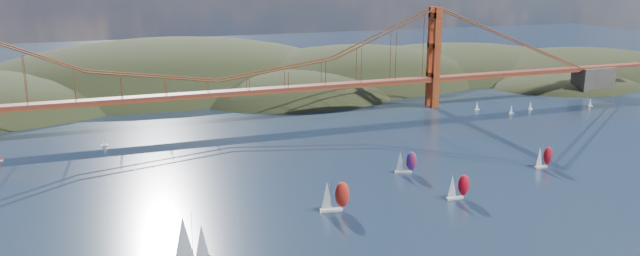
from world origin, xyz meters
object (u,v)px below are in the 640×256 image
object	(u,v)px
sloop_navy	(189,241)
racer_rwb	(406,162)
racer_0	(334,196)
racer_1	(458,186)
racer_2	(543,157)

from	to	relation	value
sloop_navy	racer_rwb	world-z (taller)	sloop_navy
racer_rwb	racer_0	bearing A→B (deg)	-128.61
sloop_navy	racer_1	world-z (taller)	sloop_navy
sloop_navy	racer_rwb	xyz separation A→B (m)	(88.11, 47.24, -2.11)
racer_1	racer_2	distance (m)	52.88
sloop_navy	racer_0	distance (m)	53.25
racer_1	racer_rwb	world-z (taller)	racer_rwb
racer_1	racer_2	bearing A→B (deg)	22.93
racer_0	racer_1	bearing A→B (deg)	4.83
sloop_navy	racer_2	size ratio (longest dim) A/B	1.60
sloop_navy	racer_1	xyz separation A→B (m)	(91.44, 16.87, -2.13)
sloop_navy	racer_2	distance (m)	145.45
sloop_navy	racer_2	bearing A→B (deg)	17.17
sloop_navy	racer_rwb	distance (m)	100.00
racer_0	sloop_navy	bearing A→B (deg)	-145.90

